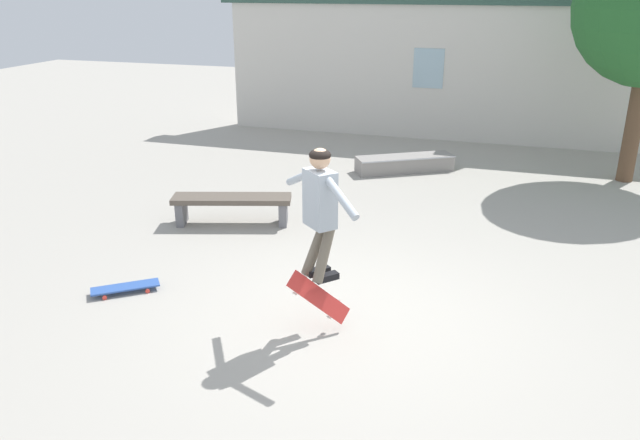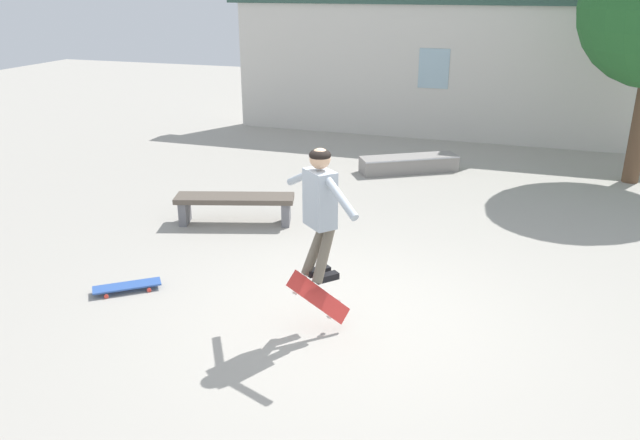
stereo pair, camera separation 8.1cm
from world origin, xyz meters
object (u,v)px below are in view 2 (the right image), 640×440
skateboard_flipping (319,298)px  skateboard_resting (127,286)px  skater (320,203)px  park_bench (235,203)px  skate_ledge (409,164)px

skateboard_flipping → skateboard_resting: 2.56m
skater → skateboard_flipping: skater is taller
skater → skateboard_resting: (-2.52, 0.09, -1.38)m
park_bench → skateboard_resting: size_ratio=2.44×
skate_ledge → skateboard_resting: skate_ledge is taller
park_bench → skateboard_resting: 2.54m
park_bench → skate_ledge: size_ratio=0.97×
skate_ledge → skateboard_resting: size_ratio=2.50×
skate_ledge → skateboard_flipping: (0.23, -6.38, 0.27)m
skate_ledge → skateboard_flipping: skateboard_flipping is taller
skate_ledge → skater: bearing=-119.0°
skateboard_flipping → skateboard_resting: (-2.53, 0.19, -0.36)m
skate_ledge → skater: skater is taller
skater → skateboard_flipping: 1.02m
skateboard_resting → skater: bearing=140.3°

